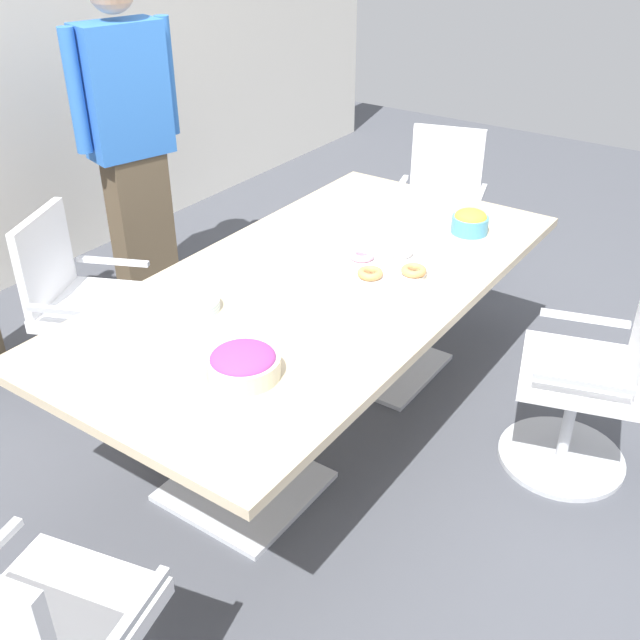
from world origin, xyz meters
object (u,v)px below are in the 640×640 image
conference_table (320,305)px  office_chair_1 (590,386)px  office_chair_3 (87,316)px  plate_stack (194,304)px  office_chair_2 (439,215)px  person_standing_1 (130,138)px  snack_bowl_chips_yellow (470,221)px  snack_bowl_candy_mix (243,363)px  donut_platter (387,265)px

conference_table → office_chair_1: size_ratio=2.64×
office_chair_3 → plate_stack: size_ratio=4.53×
office_chair_2 → person_standing_1: 1.88m
person_standing_1 → plate_stack: 1.60m
office_chair_1 → conference_table: bearing=93.1°
office_chair_1 → plate_stack: office_chair_1 is taller
office_chair_2 → snack_bowl_chips_yellow: bearing=107.0°
plate_stack → office_chair_2: bearing=-0.1°
snack_bowl_chips_yellow → office_chair_2: bearing=33.2°
snack_bowl_candy_mix → snack_bowl_chips_yellow: size_ratio=1.46×
person_standing_1 → donut_platter: person_standing_1 is taller
office_chair_2 → snack_bowl_chips_yellow: (-0.86, -0.57, 0.40)m
office_chair_3 → snack_bowl_chips_yellow: 1.87m
office_chair_3 → person_standing_1: 1.12m
plate_stack → person_standing_1: bearing=54.9°
office_chair_3 → snack_bowl_chips_yellow: (1.19, -1.38, 0.40)m
conference_table → office_chair_1: office_chair_1 is taller
conference_table → office_chair_2: 1.69m
snack_bowl_candy_mix → donut_platter: 0.97m
office_chair_3 → conference_table: bearing=85.5°
office_chair_1 → snack_bowl_chips_yellow: 0.95m
plate_stack → donut_platter: bearing=-31.0°
office_chair_1 → person_standing_1: person_standing_1 is taller
person_standing_1 → plate_stack: bearing=70.2°
office_chair_1 → office_chair_2: bearing=29.4°
conference_table → snack_bowl_chips_yellow: snack_bowl_chips_yellow is taller
office_chair_2 → person_standing_1: (-1.23, 1.30, 0.56)m
office_chair_1 → plate_stack: (-0.88, 1.33, 0.37)m
office_chair_1 → office_chair_3: size_ratio=1.00×
plate_stack → conference_table: bearing=-28.1°
office_chair_3 → snack_bowl_chips_yellow: size_ratio=5.28×
conference_table → office_chair_2: size_ratio=2.64×
office_chair_1 → person_standing_1: size_ratio=0.49×
snack_bowl_candy_mix → snack_bowl_chips_yellow: snack_bowl_chips_yellow is taller
office_chair_2 → office_chair_3: size_ratio=1.00×
snack_bowl_candy_mix → donut_platter: snack_bowl_candy_mix is taller
snack_bowl_chips_yellow → donut_platter: size_ratio=0.47×
conference_table → office_chair_1: 1.16m
conference_table → donut_platter: bearing=-36.4°
office_chair_1 → snack_bowl_candy_mix: (-1.12, 0.89, 0.39)m
snack_bowl_chips_yellow → plate_stack: (-1.28, 0.57, -0.04)m
office_chair_2 → office_chair_3: same height
snack_bowl_candy_mix → donut_platter: size_ratio=0.69×
snack_bowl_chips_yellow → conference_table: bearing=158.7°
conference_table → office_chair_2: (1.66, 0.26, -0.22)m
snack_bowl_chips_yellow → plate_stack: size_ratio=0.86×
conference_table → plate_stack: (-0.49, 0.26, 0.15)m
person_standing_1 → snack_bowl_candy_mix: person_standing_1 is taller
snack_bowl_chips_yellow → office_chair_3: bearing=130.9°
office_chair_2 → office_chair_1: bearing=120.3°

